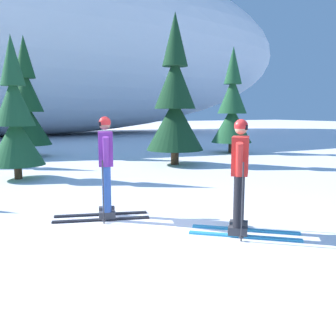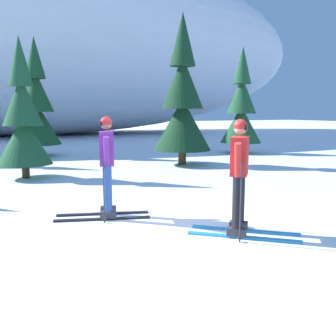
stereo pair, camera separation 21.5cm
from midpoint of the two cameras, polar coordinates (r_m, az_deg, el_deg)
ground_plane at (r=6.02m, az=-0.76°, el=-9.36°), size 120.00×120.00×0.00m
skier_purple_jacket at (r=6.59m, az=-10.41°, el=0.44°), size 1.70×0.92×1.77m
skier_red_jacket at (r=5.71m, az=9.85°, el=-1.01°), size 1.53×1.42×1.74m
pine_tree_center at (r=11.12m, az=-22.72°, el=6.73°), size 1.50×1.50×3.88m
pine_tree_center_right at (r=16.57m, az=-21.00°, el=8.65°), size 1.88×1.88×4.87m
pine_tree_right at (r=13.13m, az=0.59°, el=9.91°), size 1.99×1.99×5.16m
pine_tree_far_right at (r=17.20m, az=9.35°, el=8.80°), size 1.81×1.81×4.68m
snow_ridge_background at (r=32.24m, az=-22.71°, el=17.45°), size 48.15×20.16×14.38m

